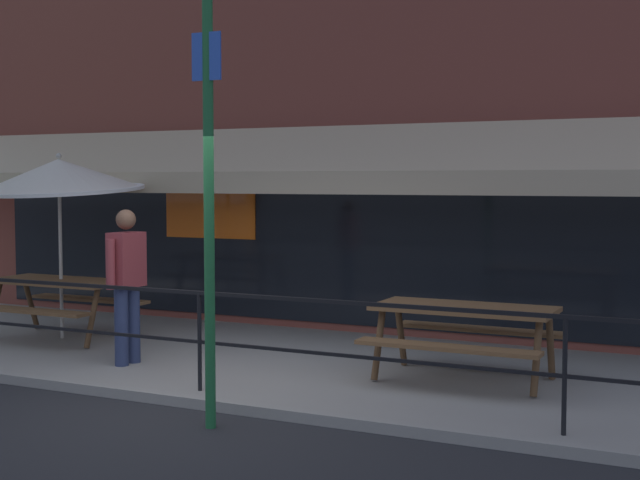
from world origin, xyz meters
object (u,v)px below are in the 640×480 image
picnic_table_left (59,292)px  street_sign_pole (209,165)px  picnic_table_centre (464,322)px  patio_umbrella_left (59,176)px  pedestrian_walking (127,278)px

picnic_table_left → street_sign_pole: size_ratio=0.41×
picnic_table_centre → patio_umbrella_left: 5.57m
picnic_table_centre → patio_umbrella_left: patio_umbrella_left is taller
pedestrian_walking → street_sign_pole: street_sign_pole is taller
pedestrian_walking → street_sign_pole: bearing=-35.7°
patio_umbrella_left → pedestrian_walking: 2.30m
pedestrian_walking → street_sign_pole: size_ratio=0.39×
picnic_table_left → street_sign_pole: street_sign_pole is taller
picnic_table_centre → pedestrian_walking: (-3.59, -0.82, 0.35)m
picnic_table_centre → street_sign_pole: (-1.56, -2.27, 1.55)m
picnic_table_centre → patio_umbrella_left: size_ratio=0.76×
picnic_table_left → picnic_table_centre: bearing=-0.8°
picnic_table_centre → pedestrian_walking: bearing=-167.2°
pedestrian_walking → street_sign_pole: 2.76m
picnic_table_left → picnic_table_centre: 5.37m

